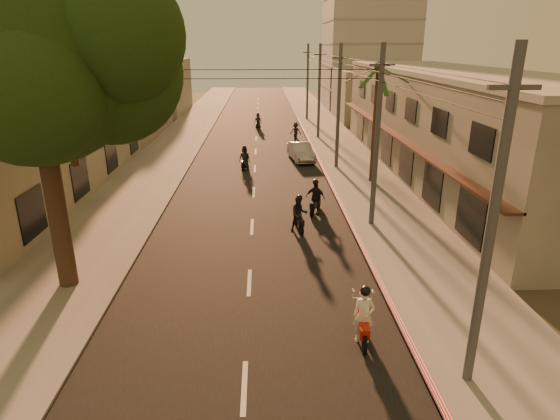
% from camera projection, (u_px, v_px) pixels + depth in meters
% --- Properties ---
extents(ground, '(160.00, 160.00, 0.00)m').
position_uv_depth(ground, '(248.00, 310.00, 16.61)').
color(ground, '#383023').
rests_on(ground, ground).
extents(road, '(10.00, 140.00, 0.02)m').
position_uv_depth(road, '(255.00, 169.00, 35.44)').
color(road, black).
rests_on(road, ground).
extents(sidewalk_right, '(5.00, 140.00, 0.12)m').
position_uv_depth(sidewalk_right, '(353.00, 167.00, 35.70)').
color(sidewalk_right, slate).
rests_on(sidewalk_right, ground).
extents(sidewalk_left, '(5.00, 140.00, 0.12)m').
position_uv_depth(sidewalk_left, '(155.00, 169.00, 35.15)').
color(sidewalk_left, slate).
rests_on(sidewalk_left, ground).
extents(curb_stripe, '(0.20, 60.00, 0.20)m').
position_uv_depth(curb_stripe, '(331.00, 185.00, 30.89)').
color(curb_stripe, red).
rests_on(curb_stripe, ground).
extents(shophouse_row, '(8.80, 34.20, 7.30)m').
position_uv_depth(shophouse_row, '(452.00, 124.00, 32.85)').
color(shophouse_row, gray).
rests_on(shophouse_row, ground).
extents(left_building, '(8.20, 24.20, 5.20)m').
position_uv_depth(left_building, '(23.00, 154.00, 28.41)').
color(left_building, gray).
rests_on(left_building, ground).
extents(distant_tower, '(12.10, 12.10, 28.00)m').
position_uv_depth(distant_tower, '(371.00, 6.00, 65.25)').
color(distant_tower, '#B7B5B2').
rests_on(distant_tower, ground).
extents(broadleaf_tree, '(9.60, 8.70, 12.10)m').
position_uv_depth(broadleaf_tree, '(45.00, 58.00, 15.55)').
color(broadleaf_tree, black).
rests_on(broadleaf_tree, ground).
extents(palm_tree, '(5.00, 5.00, 8.20)m').
position_uv_depth(palm_tree, '(378.00, 74.00, 29.58)').
color(palm_tree, black).
rests_on(palm_tree, ground).
extents(utility_poles, '(1.20, 48.26, 9.00)m').
position_uv_depth(utility_poles, '(340.00, 79.00, 33.48)').
color(utility_poles, '#38383A').
rests_on(utility_poles, ground).
extents(filler_right, '(8.00, 14.00, 6.00)m').
position_uv_depth(filler_right, '(369.00, 94.00, 58.50)').
color(filler_right, gray).
rests_on(filler_right, ground).
extents(filler_left_near, '(8.00, 14.00, 4.40)m').
position_uv_depth(filler_left_near, '(118.00, 114.00, 47.38)').
color(filler_left_near, gray).
rests_on(filler_left_near, ground).
extents(filler_left_far, '(8.00, 14.00, 7.00)m').
position_uv_depth(filler_left_far, '(155.00, 86.00, 63.90)').
color(filler_left_far, gray).
rests_on(filler_left_far, ground).
extents(scooter_red, '(0.83, 1.99, 1.96)m').
position_uv_depth(scooter_red, '(364.00, 317.00, 14.60)').
color(scooter_red, black).
rests_on(scooter_red, ground).
extents(scooter_mid_a, '(1.06, 1.93, 1.90)m').
position_uv_depth(scooter_mid_a, '(299.00, 215.00, 23.39)').
color(scooter_mid_a, black).
rests_on(scooter_mid_a, ground).
extents(scooter_mid_b, '(1.39, 1.90, 1.97)m').
position_uv_depth(scooter_mid_b, '(315.00, 198.00, 25.82)').
color(scooter_mid_b, black).
rests_on(scooter_mid_b, ground).
extents(scooter_far_a, '(1.04, 1.83, 1.81)m').
position_uv_depth(scooter_far_a, '(245.00, 159.00, 35.05)').
color(scooter_far_a, black).
rests_on(scooter_far_a, ground).
extents(scooter_far_b, '(1.27, 1.79, 1.77)m').
position_uv_depth(scooter_far_b, '(296.00, 132.00, 45.90)').
color(scooter_far_b, black).
rests_on(scooter_far_b, ground).
extents(parked_car, '(2.79, 4.76, 1.42)m').
position_uv_depth(parked_car, '(301.00, 152.00, 37.77)').
color(parked_car, '#9C9FA4').
rests_on(parked_car, ground).
extents(scooter_far_c, '(0.95, 1.82, 1.79)m').
position_uv_depth(scooter_far_c, '(258.00, 122.00, 51.88)').
color(scooter_far_c, black).
rests_on(scooter_far_c, ground).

